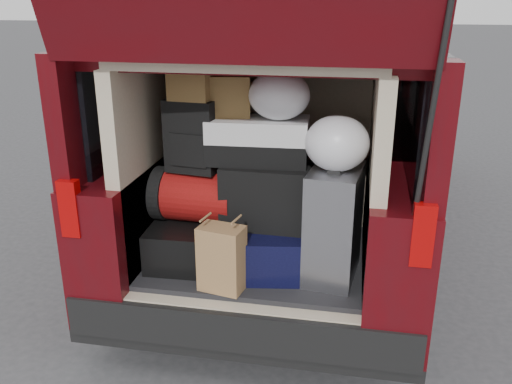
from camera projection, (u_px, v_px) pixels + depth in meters
ground at (251, 356)px, 3.24m from camera, size 80.00×80.00×0.00m
minivan at (293, 134)px, 4.64m from camera, size 1.90×5.35×2.77m
load_floor at (259, 293)px, 3.40m from camera, size 1.24×1.05×0.55m
black_hardshell at (192, 238)px, 3.23m from camera, size 0.45×0.61×0.24m
navy_hardshell at (266, 244)px, 3.14m from camera, size 0.55×0.64×0.25m
silver_roller at (334, 224)px, 2.95m from camera, size 0.31×0.45×0.63m
kraft_bag at (222, 258)px, 2.85m from camera, size 0.26×0.19×0.36m
red_duffel at (196, 195)px, 3.14m from camera, size 0.49×0.34×0.31m
black_soft_case at (267, 195)px, 3.04m from camera, size 0.50×0.31×0.35m
backpack at (193, 136)px, 3.02m from camera, size 0.31×0.21×0.41m
twotone_duffel at (258, 140)px, 3.00m from camera, size 0.57×0.31×0.25m
grocery_sack_lower at (192, 81)px, 2.91m from camera, size 0.24×0.20×0.20m
grocery_sack_upper at (230, 95)px, 2.98m from camera, size 0.26×0.22×0.23m
plastic_bag_center at (279, 95)px, 2.88m from camera, size 0.35×0.33×0.26m
plastic_bag_right at (337, 143)px, 2.77m from camera, size 0.34×0.32×0.29m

